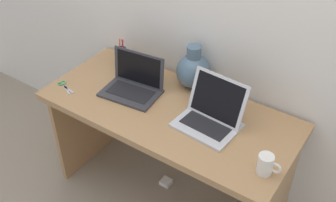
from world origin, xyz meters
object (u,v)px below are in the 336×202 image
(laptop_right, at_px, (212,113))
(power_brick, at_px, (166,182))
(laptop_left, at_px, (134,82))
(scissors, at_px, (64,85))
(coffee_mug, at_px, (266,165))
(green_vase, at_px, (193,70))
(pen_cup, at_px, (121,56))

(laptop_right, height_order, power_brick, laptop_right)
(laptop_left, relative_size, laptop_right, 1.04)
(laptop_left, bearing_deg, scissors, -151.46)
(coffee_mug, bearing_deg, green_vase, 147.28)
(coffee_mug, bearing_deg, power_brick, 162.06)
(laptop_left, bearing_deg, power_brick, 14.95)
(pen_cup, bearing_deg, coffee_mug, -17.44)
(laptop_left, relative_size, green_vase, 1.30)
(power_brick, bearing_deg, laptop_left, -165.05)
(green_vase, height_order, coffee_mug, green_vase)
(pen_cup, distance_m, scissors, 0.41)
(power_brick, bearing_deg, scissors, -155.66)
(laptop_right, bearing_deg, pen_cup, 166.42)
(laptop_left, distance_m, power_brick, 0.81)
(laptop_left, bearing_deg, laptop_right, -0.62)
(power_brick, bearing_deg, coffee_mug, -17.94)
(green_vase, relative_size, coffee_mug, 2.35)
(laptop_left, distance_m, coffee_mug, 0.90)
(laptop_left, xyz_separation_m, pen_cup, (-0.24, 0.18, 0.00))
(coffee_mug, xyz_separation_m, power_brick, (-0.70, 0.23, -0.78))
(coffee_mug, bearing_deg, scissors, -178.84)
(coffee_mug, distance_m, power_brick, 1.07)
(laptop_left, height_order, laptop_right, laptop_right)
(laptop_right, relative_size, power_brick, 4.77)
(green_vase, bearing_deg, pen_cup, -174.30)
(pen_cup, xyz_separation_m, scissors, (-0.13, -0.38, -0.06))
(green_vase, distance_m, coffee_mug, 0.75)
(pen_cup, distance_m, power_brick, 0.91)
(laptop_right, distance_m, power_brick, 0.86)
(scissors, relative_size, power_brick, 2.10)
(green_vase, xyz_separation_m, scissors, (-0.63, -0.43, -0.11))
(laptop_right, height_order, scissors, laptop_right)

